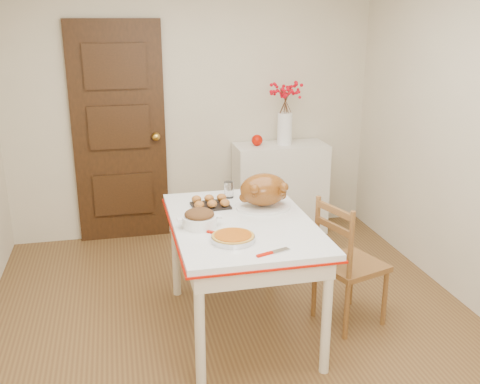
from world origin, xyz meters
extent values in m
cube|color=brown|center=(0.00, 0.00, 0.00)|extent=(3.50, 4.00, 0.00)
cube|color=beige|center=(0.00, 2.00, 1.25)|extent=(3.50, 0.00, 2.50)
cube|color=beige|center=(0.00, -2.00, 1.25)|extent=(3.50, 0.00, 2.50)
cube|color=black|center=(-0.70, 1.97, 1.03)|extent=(0.85, 0.06, 2.06)
cube|color=silver|center=(0.82, 1.78, 0.45)|extent=(0.89, 0.40, 0.89)
sphere|color=#BA0E00|center=(0.58, 1.78, 0.95)|extent=(0.11, 0.11, 0.11)
cylinder|color=#AA4A09|center=(-0.10, -0.24, 0.83)|extent=(0.28, 0.28, 0.05)
cylinder|color=white|center=(0.05, 0.57, 0.86)|extent=(0.08, 0.08, 0.12)
camera|label=1|loc=(-0.73, -3.19, 2.09)|focal=41.11mm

